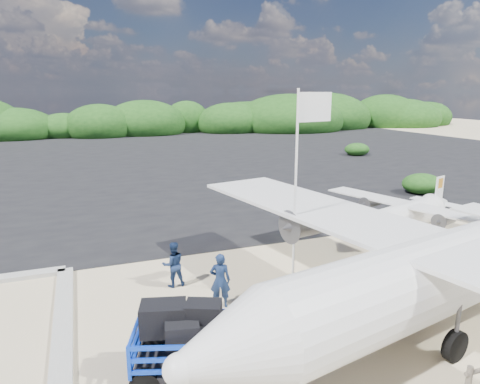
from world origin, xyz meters
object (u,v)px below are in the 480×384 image
(flagpole, at_px, (292,297))
(crew_b, at_px, (173,264))
(crew_a, at_px, (220,280))
(aircraft_small, at_px, (39,162))
(signboard, at_px, (403,326))
(baggage_cart, at_px, (200,378))
(aircraft_large, at_px, (344,172))

(flagpole, distance_m, crew_b, 3.91)
(crew_a, distance_m, aircraft_small, 31.52)
(flagpole, relative_size, signboard, 3.77)
(flagpole, bearing_deg, crew_a, 174.44)
(aircraft_small, bearing_deg, signboard, 91.16)
(baggage_cart, bearing_deg, aircraft_large, 67.38)
(crew_b, distance_m, aircraft_large, 22.91)
(crew_b, bearing_deg, baggage_cart, 83.31)
(baggage_cart, height_order, flagpole, flagpole)
(baggage_cart, xyz_separation_m, crew_b, (0.45, 4.74, 0.75))
(flagpole, relative_size, crew_b, 4.18)
(flagpole, height_order, crew_a, flagpole)
(signboard, height_order, aircraft_large, aircraft_large)
(flagpole, xyz_separation_m, signboard, (2.02, -2.54, 0.00))
(signboard, height_order, aircraft_small, aircraft_small)
(flagpole, distance_m, crew_a, 2.41)
(flagpole, relative_size, crew_a, 3.80)
(crew_a, height_order, aircraft_large, aircraft_large)
(aircraft_small, bearing_deg, crew_b, 84.30)
(signboard, xyz_separation_m, aircraft_large, (11.67, 20.02, 0.00))
(aircraft_large, bearing_deg, crew_a, 35.67)
(signboard, xyz_separation_m, aircraft_small, (-11.23, 33.50, 0.00))
(signboard, distance_m, crew_a, 5.15)
(baggage_cart, distance_m, signboard, 5.71)
(flagpole, distance_m, aircraft_small, 32.30)
(baggage_cart, distance_m, aircraft_large, 26.62)
(flagpole, height_order, signboard, flagpole)
(baggage_cart, bearing_deg, aircraft_small, 117.46)
(crew_b, bearing_deg, flagpole, 146.42)
(crew_a, relative_size, aircraft_large, 0.09)
(flagpole, xyz_separation_m, crew_a, (-2.26, 0.22, 0.82))
(baggage_cart, xyz_separation_m, aircraft_small, (-5.52, 33.64, 0.00))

